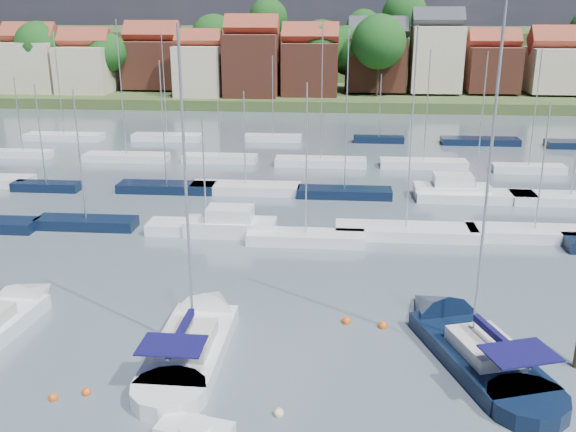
{
  "coord_description": "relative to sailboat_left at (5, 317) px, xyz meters",
  "views": [
    {
      "loc": [
        3.25,
        -26.57,
        16.77
      ],
      "look_at": [
        -0.3,
        14.0,
        3.59
      ],
      "focal_mm": 40.0,
      "sensor_mm": 36.0,
      "label": 1
    }
  ],
  "objects": [
    {
      "name": "tender",
      "position": [
        12.8,
        -8.93,
        -0.1
      ],
      "size": [
        3.33,
        2.05,
        0.67
      ],
      "rotation": [
        0.0,
        0.0,
        -0.21
      ],
      "color": "white",
      "rests_on": "ground"
    },
    {
      "name": "buoy_g",
      "position": [
        19.03,
        1.67,
        -0.35
      ],
      "size": [
        0.54,
        0.54,
        0.54
      ],
      "primitive_type": "sphere",
      "color": "#D85914",
      "rests_on": "ground"
    },
    {
      "name": "ground",
      "position": [
        15.32,
        35.73,
        -0.35
      ],
      "size": [
        260.0,
        260.0,
        0.0
      ],
      "primitive_type": "plane",
      "color": "#3F4B55",
      "rests_on": "ground"
    },
    {
      "name": "sailboat_left",
      "position": [
        0.0,
        0.0,
        0.0
      ],
      "size": [
        3.94,
        11.62,
        15.51
      ],
      "rotation": [
        0.0,
        0.0,
        1.49
      ],
      "color": "white",
      "rests_on": "ground"
    },
    {
      "name": "sailboat_navy",
      "position": [
        24.92,
        -0.12,
        -0.01
      ],
      "size": [
        7.7,
        14.01,
        18.7
      ],
      "rotation": [
        0.0,
        0.0,
        1.89
      ],
      "color": "black",
      "rests_on": "ground"
    },
    {
      "name": "buoy_b",
      "position": [
        5.86,
        -6.94,
        -0.35
      ],
      "size": [
        0.43,
        0.43,
        0.43
      ],
      "primitive_type": "sphere",
      "color": "#D85914",
      "rests_on": "ground"
    },
    {
      "name": "far_shore_town",
      "position": [
        17.55,
        128.4,
        4.25
      ],
      "size": [
        212.46,
        90.0,
        22.27
      ],
      "color": "#3C5028",
      "rests_on": "ground"
    },
    {
      "name": "sailboat_centre",
      "position": [
        11.18,
        -0.76,
        -0.01
      ],
      "size": [
        3.59,
        13.08,
        17.64
      ],
      "rotation": [
        0.0,
        0.0,
        1.56
      ],
      "color": "white",
      "rests_on": "ground"
    },
    {
      "name": "buoy_d",
      "position": [
        16.09,
        -7.2,
        -0.35
      ],
      "size": [
        0.47,
        0.47,
        0.47
      ],
      "primitive_type": "sphere",
      "color": "beige",
      "rests_on": "ground"
    },
    {
      "name": "buoy_e",
      "position": [
        21.02,
        1.29,
        -0.35
      ],
      "size": [
        0.52,
        0.52,
        0.52
      ],
      "primitive_type": "sphere",
      "color": "#D85914",
      "rests_on": "ground"
    },
    {
      "name": "buoy_c",
      "position": [
        7.2,
        -6.38,
        -0.35
      ],
      "size": [
        0.42,
        0.42,
        0.42
      ],
      "primitive_type": "sphere",
      "color": "#D85914",
      "rests_on": "ground"
    },
    {
      "name": "buoy_f",
      "position": [
        27.41,
        -6.44,
        -0.35
      ],
      "size": [
        0.49,
        0.49,
        0.49
      ],
      "primitive_type": "sphere",
      "color": "beige",
      "rests_on": "ground"
    },
    {
      "name": "marina_field",
      "position": [
        17.23,
        30.88,
        0.08
      ],
      "size": [
        79.62,
        41.41,
        15.93
      ],
      "color": "white",
      "rests_on": "ground"
    }
  ]
}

